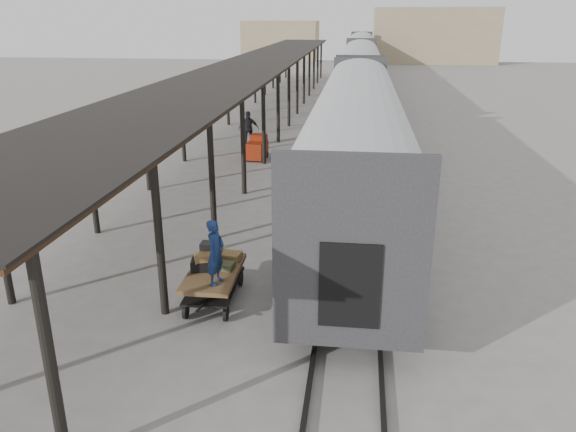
{
  "coord_description": "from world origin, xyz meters",
  "views": [
    {
      "loc": [
        3.23,
        -13.87,
        7.02
      ],
      "look_at": [
        1.39,
        0.78,
        1.7
      ],
      "focal_mm": 35.0,
      "sensor_mm": 36.0,
      "label": 1
    }
  ],
  "objects_px": {
    "luggage_tug": "(257,148)",
    "porter": "(216,252)",
    "pedestrian": "(249,129)",
    "baggage_cart": "(214,278)"
  },
  "relations": [
    {
      "from": "luggage_tug",
      "to": "pedestrian",
      "type": "xyz_separation_m",
      "value": [
        -1.02,
        3.0,
        0.42
      ]
    },
    {
      "from": "porter",
      "to": "baggage_cart",
      "type": "bearing_deg",
      "value": 33.98
    },
    {
      "from": "baggage_cart",
      "to": "pedestrian",
      "type": "height_order",
      "value": "pedestrian"
    },
    {
      "from": "baggage_cart",
      "to": "porter",
      "type": "relative_size",
      "value": 1.49
    },
    {
      "from": "luggage_tug",
      "to": "porter",
      "type": "xyz_separation_m",
      "value": [
        1.81,
        -15.69,
        1.11
      ]
    },
    {
      "from": "porter",
      "to": "pedestrian",
      "type": "bearing_deg",
      "value": 21.56
    },
    {
      "from": "baggage_cart",
      "to": "luggage_tug",
      "type": "distance_m",
      "value": 15.12
    },
    {
      "from": "porter",
      "to": "luggage_tug",
      "type": "bearing_deg",
      "value": 19.53
    },
    {
      "from": "porter",
      "to": "pedestrian",
      "type": "relative_size",
      "value": 0.83
    },
    {
      "from": "baggage_cart",
      "to": "pedestrian",
      "type": "relative_size",
      "value": 1.23
    }
  ]
}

